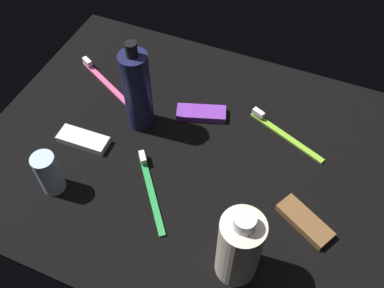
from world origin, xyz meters
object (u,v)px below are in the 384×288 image
at_px(bodywash_bottle, 239,247).
at_px(snack_bar_purple, 201,113).
at_px(deodorant_stick, 49,173).
at_px(snack_bar_white, 83,140).
at_px(toothbrush_lime, 282,132).
at_px(lotion_bottle, 137,91).
at_px(toothbrush_pink, 103,79).
at_px(snack_bar_brown, 305,221).
at_px(toothbrush_green, 150,187).

distance_m(bodywash_bottle, snack_bar_purple, 0.34).
xyz_separation_m(deodorant_stick, snack_bar_white, (-0.01, 0.11, -0.04)).
xyz_separation_m(toothbrush_lime, snack_bar_purple, (-0.17, -0.02, 0.00)).
xyz_separation_m(lotion_bottle, toothbrush_pink, (-0.14, 0.08, -0.09)).
bearing_deg(snack_bar_white, toothbrush_lime, 23.29).
bearing_deg(snack_bar_purple, lotion_bottle, -167.63).
bearing_deg(snack_bar_white, snack_bar_purple, 36.95).
height_order(toothbrush_lime, snack_bar_brown, toothbrush_lime).
bearing_deg(snack_bar_white, toothbrush_pink, 105.16).
relative_size(toothbrush_green, snack_bar_brown, 1.43).
xyz_separation_m(deodorant_stick, snack_bar_purple, (0.19, 0.27, -0.04)).
bearing_deg(toothbrush_lime, snack_bar_white, -154.48).
bearing_deg(snack_bar_brown, toothbrush_pink, -170.84).
relative_size(lotion_bottle, deodorant_stick, 2.31).
distance_m(lotion_bottle, snack_bar_brown, 0.39).
height_order(toothbrush_green, snack_bar_purple, toothbrush_green).
xyz_separation_m(deodorant_stick, toothbrush_pink, (-0.06, 0.28, -0.04)).
xyz_separation_m(toothbrush_pink, snack_bar_brown, (0.51, -0.18, 0.00)).
bearing_deg(snack_bar_white, snack_bar_brown, -3.13).
bearing_deg(toothbrush_green, snack_bar_purple, 84.32).
bearing_deg(toothbrush_green, bodywash_bottle, -22.66).
bearing_deg(bodywash_bottle, snack_bar_white, 160.66).
relative_size(toothbrush_green, snack_bar_purple, 1.43).
distance_m(toothbrush_green, snack_bar_white, 0.18).
distance_m(toothbrush_green, snack_bar_purple, 0.21).
relative_size(toothbrush_lime, snack_bar_brown, 1.64).
bearing_deg(toothbrush_green, deodorant_stick, -158.74).
xyz_separation_m(lotion_bottle, toothbrush_green, (0.09, -0.14, -0.09)).
xyz_separation_m(deodorant_stick, toothbrush_green, (0.17, 0.07, -0.04)).
distance_m(deodorant_stick, snack_bar_purple, 0.33).
height_order(toothbrush_pink, snack_bar_white, toothbrush_pink).
xyz_separation_m(lotion_bottle, toothbrush_lime, (0.28, 0.08, -0.09)).
bearing_deg(snack_bar_purple, snack_bar_white, -159.37).
xyz_separation_m(bodywash_bottle, toothbrush_green, (-0.20, 0.08, -0.07)).
distance_m(toothbrush_lime, toothbrush_green, 0.29).
bearing_deg(bodywash_bottle, lotion_bottle, 142.02).
distance_m(toothbrush_pink, toothbrush_green, 0.31).
bearing_deg(snack_bar_brown, bodywash_bottle, -96.88).
bearing_deg(lotion_bottle, snack_bar_brown, -15.05).
relative_size(deodorant_stick, snack_bar_brown, 0.87).
bearing_deg(deodorant_stick, bodywash_bottle, -2.67).
bearing_deg(lotion_bottle, snack_bar_white, -132.48).
height_order(toothbrush_lime, toothbrush_green, same).
height_order(bodywash_bottle, snack_bar_brown, bodywash_bottle).
height_order(deodorant_stick, snack_bar_white, deodorant_stick).
bearing_deg(snack_bar_white, toothbrush_green, -17.62).
xyz_separation_m(bodywash_bottle, snack_bar_brown, (0.09, 0.12, -0.07)).
bearing_deg(toothbrush_lime, bodywash_bottle, -89.29).
bearing_deg(toothbrush_lime, toothbrush_pink, -179.33).
bearing_deg(toothbrush_green, snack_bar_white, 164.60).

